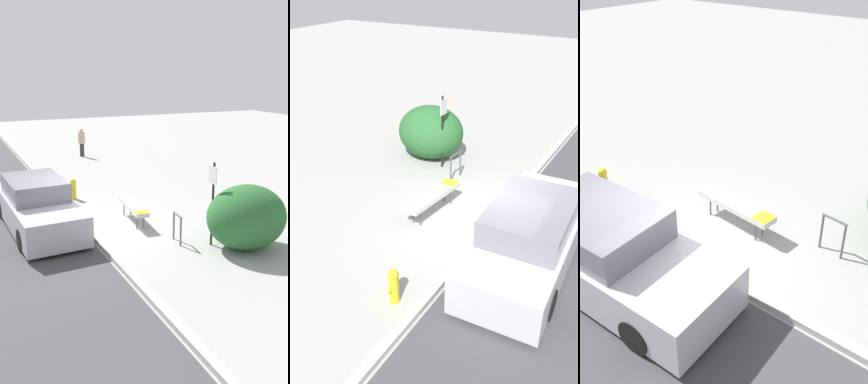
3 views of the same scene
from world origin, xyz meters
TOP-DOWN VIEW (x-y plane):
  - ground_plane at (0.00, 0.00)m, footprint 60.00×60.00m
  - curb at (0.00, 0.00)m, footprint 60.00×0.20m
  - bench at (0.02, 1.56)m, footprint 1.96×0.58m
  - bike_rack at (2.08, 1.99)m, footprint 0.55×0.11m
  - sign_post at (2.61, 2.74)m, footprint 0.36×0.08m
  - fire_hydrant at (-3.20, 0.53)m, footprint 0.36×0.22m
  - shrub_hedge at (3.14, 3.47)m, footprint 1.87×2.20m
  - pedestrian at (-10.88, 3.17)m, footprint 0.40×0.31m
  - parked_car_near at (-0.70, -1.28)m, footprint 4.87×1.97m

SIDE VIEW (x-z plane):
  - ground_plane at x=0.00m, z-range 0.00..0.00m
  - curb at x=0.00m, z-range 0.00..0.13m
  - fire_hydrant at x=-3.20m, z-range 0.03..0.79m
  - bench at x=0.02m, z-range 0.21..0.78m
  - bike_rack at x=2.08m, z-range 0.09..0.91m
  - parked_car_near at x=-0.70m, z-range -0.08..1.44m
  - pedestrian at x=-10.88m, z-range 0.06..1.61m
  - shrub_hedge at x=3.14m, z-range 0.00..1.73m
  - sign_post at x=2.61m, z-range 0.23..2.53m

